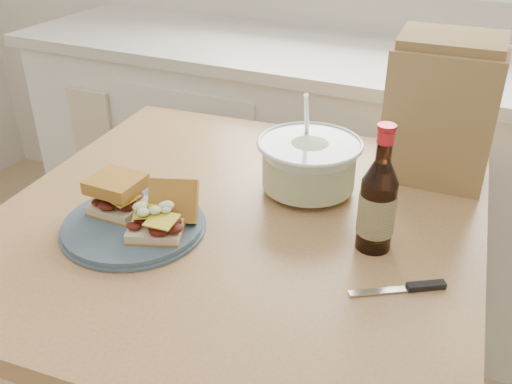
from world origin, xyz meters
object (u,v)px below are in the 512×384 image
at_px(plate, 134,225).
at_px(coleslaw_bowl, 309,167).
at_px(dining_table, 237,262).
at_px(beer_bottle, 377,204).
at_px(paper_bag, 440,116).

relative_size(plate, coleslaw_bowl, 1.21).
bearing_deg(dining_table, beer_bottle, -2.79).
distance_m(plate, beer_bottle, 0.49).
bearing_deg(coleslaw_bowl, paper_bag, 38.37).
distance_m(plate, coleslaw_bowl, 0.40).
distance_m(dining_table, plate, 0.25).
xyz_separation_m(plate, paper_bag, (0.50, 0.49, 0.15)).
height_order(dining_table, plate, plate).
relative_size(beer_bottle, paper_bag, 0.83).
xyz_separation_m(plate, coleslaw_bowl, (0.26, 0.30, 0.05)).
distance_m(coleslaw_bowl, beer_bottle, 0.25).
distance_m(beer_bottle, paper_bag, 0.35).
relative_size(dining_table, beer_bottle, 4.25).
xyz_separation_m(coleslaw_bowl, beer_bottle, (0.19, -0.16, 0.04)).
relative_size(coleslaw_bowl, beer_bottle, 0.92).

